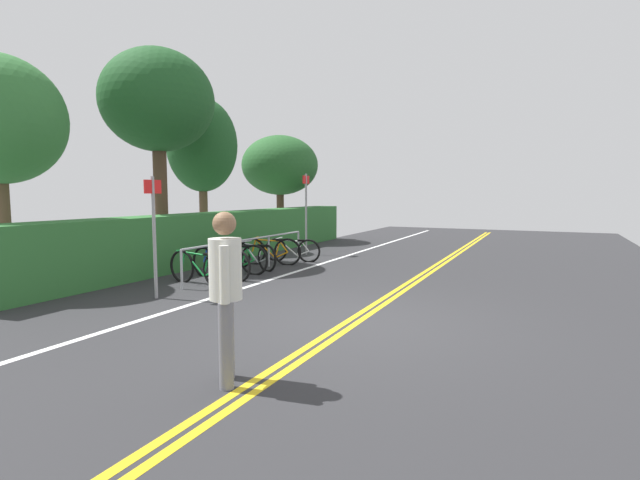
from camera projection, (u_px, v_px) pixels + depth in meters
name	position (u px, v px, depth m)	size (l,w,h in m)	color
ground_plane	(353.00, 323.00, 6.99)	(39.01, 11.03, 0.05)	#2B2B2D
centre_line_yellow_inner	(358.00, 322.00, 6.95)	(35.10, 0.10, 0.00)	gold
centre_line_yellow_outer	(348.00, 321.00, 7.02)	(35.10, 0.10, 0.00)	gold
bike_lane_stripe_white	(198.00, 302.00, 8.22)	(35.10, 0.12, 0.00)	white
bike_rack	(251.00, 246.00, 11.45)	(4.89, 0.05, 0.80)	#9EA0A5
bicycle_0	(199.00, 268.00, 9.82)	(0.46, 1.70, 0.74)	black
bicycle_1	(221.00, 263.00, 10.47)	(0.46, 1.76, 0.73)	black
bicycle_2	(236.00, 259.00, 11.15)	(0.46, 1.70, 0.75)	black
bicycle_3	(254.00, 256.00, 11.82)	(0.65, 1.61, 0.70)	black
bicycle_4	(270.00, 251.00, 12.51)	(0.60, 1.64, 0.75)	black
bicycle_5	(292.00, 250.00, 13.12)	(0.46, 1.61, 0.68)	black
pedestrian	(226.00, 286.00, 4.64)	(0.42, 0.32, 1.71)	slate
sign_post_near	(154.00, 225.00, 8.42)	(0.36, 0.06, 2.17)	gray
sign_post_far	(306.00, 207.00, 14.42)	(0.36, 0.06, 2.46)	gray
hedge_backdrop	(225.00, 235.00, 13.59)	(13.84, 0.91, 1.35)	#2D6B30
tree_mid	(158.00, 102.00, 12.22)	(2.89, 2.89, 5.56)	#473323
tree_far_right	(202.00, 146.00, 15.12)	(2.23, 2.23, 4.89)	brown
tree_extra	(280.00, 166.00, 18.43)	(2.95, 2.95, 4.10)	#473323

